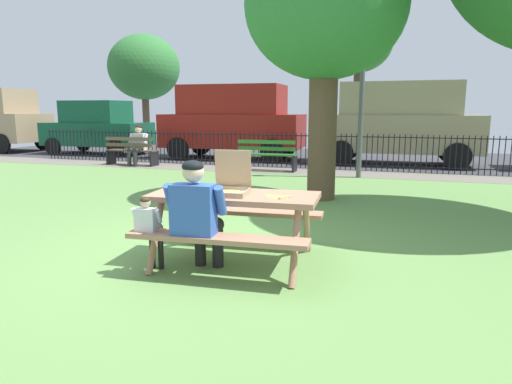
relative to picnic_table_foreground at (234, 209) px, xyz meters
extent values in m
cube|color=#648F4A|center=(-0.52, 2.27, -0.61)|extent=(28.00, 11.97, 0.02)
cube|color=slate|center=(-0.52, 7.56, -0.60)|extent=(28.00, 1.40, 0.01)
cube|color=#38383D|center=(-0.52, 11.57, -0.60)|extent=(28.00, 6.62, 0.01)
cube|color=#A5755C|center=(0.00, 0.00, 0.14)|extent=(1.84, 0.87, 0.06)
cube|color=#A5755C|center=(0.04, -0.60, -0.16)|extent=(1.81, 0.39, 0.05)
cube|color=#A5755C|center=(-0.04, 0.60, -0.16)|extent=(1.81, 0.39, 0.05)
cylinder|color=#A5755C|center=(-0.71, -0.46, -0.24)|extent=(0.10, 0.44, 0.74)
cylinder|color=#A5755C|center=(-0.76, 0.37, -0.24)|extent=(0.10, 0.44, 0.74)
cylinder|color=#A5755C|center=(0.76, -0.37, -0.24)|extent=(0.10, 0.44, 0.74)
cylinder|color=#A5755C|center=(0.71, 0.46, -0.24)|extent=(0.10, 0.44, 0.74)
cube|color=tan|center=(-0.04, -0.07, 0.18)|extent=(0.45, 0.45, 0.01)
cube|color=silver|center=(-0.04, -0.07, 0.19)|extent=(0.41, 0.41, 0.00)
cube|color=tan|center=(-0.02, -0.27, 0.21)|extent=(0.40, 0.06, 0.04)
cube|color=tan|center=(-0.06, 0.12, 0.21)|extent=(0.40, 0.06, 0.04)
cube|color=tan|center=(-0.23, -0.10, 0.21)|extent=(0.06, 0.40, 0.04)
cube|color=tan|center=(0.16, -0.05, 0.21)|extent=(0.06, 0.40, 0.04)
cube|color=tan|center=(-0.06, 0.14, 0.43)|extent=(0.41, 0.10, 0.40)
cylinder|color=tan|center=(-0.04, -0.07, 0.19)|extent=(0.34, 0.34, 0.01)
cylinder|color=#F9E26F|center=(-0.04, -0.07, 0.20)|extent=(0.32, 0.32, 0.00)
pyramid|color=#F0C051|center=(0.48, -0.03, 0.18)|extent=(0.28, 0.25, 0.01)
cube|color=tan|center=(0.59, -0.09, 0.18)|extent=(0.10, 0.15, 0.02)
cylinder|color=black|center=(-0.32, -0.20, -0.38)|extent=(0.12, 0.12, 0.44)
cylinder|color=black|center=(-0.31, -0.41, -0.13)|extent=(0.18, 0.43, 0.15)
cylinder|color=black|center=(-0.12, -0.19, -0.38)|extent=(0.12, 0.12, 0.44)
cylinder|color=black|center=(-0.11, -0.40, -0.13)|extent=(0.18, 0.43, 0.15)
cube|color=#3359B2|center=(-0.19, -0.61, 0.10)|extent=(0.43, 0.25, 0.52)
cylinder|color=#3359B2|center=(-0.46, -0.58, 0.21)|extent=(0.10, 0.21, 0.31)
cylinder|color=#3359B2|center=(0.06, -0.55, 0.21)|extent=(0.10, 0.21, 0.31)
sphere|color=beige|center=(-0.19, -0.59, 0.48)|extent=(0.21, 0.21, 0.21)
ellipsoid|color=black|center=(-0.19, -0.60, 0.53)|extent=(0.21, 0.20, 0.12)
cylinder|color=black|center=(-0.77, -0.44, -0.38)|extent=(0.06, 0.06, 0.44)
cylinder|color=black|center=(-0.76, -0.55, -0.14)|extent=(0.09, 0.21, 0.07)
cylinder|color=black|center=(-0.67, -0.44, -0.38)|extent=(0.06, 0.06, 0.44)
cylinder|color=black|center=(-0.66, -0.54, -0.14)|extent=(0.09, 0.21, 0.07)
cube|color=silver|center=(-0.70, -0.65, -0.03)|extent=(0.21, 0.12, 0.26)
cylinder|color=silver|center=(-0.83, -0.63, 0.02)|extent=(0.05, 0.11, 0.15)
cylinder|color=silver|center=(-0.58, -0.61, 0.02)|extent=(0.05, 0.11, 0.15)
sphere|color=beige|center=(-0.70, -0.64, 0.16)|extent=(0.10, 0.10, 0.10)
ellipsoid|color=#302714|center=(-0.70, -0.64, 0.18)|extent=(0.10, 0.10, 0.06)
cylinder|color=black|center=(-0.52, 8.26, 0.33)|extent=(18.61, 0.03, 0.03)
cylinder|color=black|center=(-0.52, 8.26, -0.45)|extent=(18.61, 0.03, 0.03)
cylinder|color=black|center=(-9.75, 8.26, -0.09)|extent=(0.02, 0.02, 1.01)
cylinder|color=black|center=(-9.61, 8.26, -0.09)|extent=(0.02, 0.02, 1.01)
cylinder|color=black|center=(-9.47, 8.26, -0.09)|extent=(0.02, 0.02, 1.01)
cylinder|color=black|center=(-9.33, 8.26, -0.09)|extent=(0.02, 0.02, 1.01)
cylinder|color=black|center=(-9.19, 8.26, -0.09)|extent=(0.02, 0.02, 1.01)
cylinder|color=black|center=(-9.05, 8.26, -0.09)|extent=(0.02, 0.02, 1.01)
cylinder|color=black|center=(-8.91, 8.26, -0.09)|extent=(0.02, 0.02, 1.01)
cylinder|color=black|center=(-8.77, 8.26, -0.09)|extent=(0.02, 0.02, 1.01)
cylinder|color=black|center=(-8.62, 8.26, -0.09)|extent=(0.02, 0.02, 1.01)
cylinder|color=black|center=(-8.48, 8.26, -0.09)|extent=(0.02, 0.02, 1.01)
cylinder|color=black|center=(-8.34, 8.26, -0.09)|extent=(0.02, 0.02, 1.01)
cylinder|color=black|center=(-8.20, 8.26, -0.09)|extent=(0.02, 0.02, 1.01)
cylinder|color=black|center=(-8.06, 8.26, -0.09)|extent=(0.02, 0.02, 1.01)
cylinder|color=black|center=(-7.92, 8.26, -0.09)|extent=(0.02, 0.02, 1.01)
cylinder|color=black|center=(-7.78, 8.26, -0.09)|extent=(0.02, 0.02, 1.01)
cylinder|color=black|center=(-7.64, 8.26, -0.09)|extent=(0.02, 0.02, 1.01)
cylinder|color=black|center=(-7.50, 8.26, -0.09)|extent=(0.02, 0.02, 1.01)
cylinder|color=black|center=(-7.36, 8.26, -0.09)|extent=(0.02, 0.02, 1.01)
cylinder|color=black|center=(-7.22, 8.26, -0.09)|extent=(0.02, 0.02, 1.01)
cylinder|color=black|center=(-7.07, 8.26, -0.09)|extent=(0.02, 0.02, 1.01)
cylinder|color=black|center=(-6.93, 8.26, -0.09)|extent=(0.02, 0.02, 1.01)
cylinder|color=black|center=(-6.79, 8.26, -0.09)|extent=(0.02, 0.02, 1.01)
cylinder|color=black|center=(-6.65, 8.26, -0.09)|extent=(0.02, 0.02, 1.01)
cylinder|color=black|center=(-6.51, 8.26, -0.09)|extent=(0.02, 0.02, 1.01)
cylinder|color=black|center=(-6.37, 8.26, -0.09)|extent=(0.02, 0.02, 1.01)
cylinder|color=black|center=(-6.23, 8.26, -0.09)|extent=(0.02, 0.02, 1.01)
cylinder|color=black|center=(-6.09, 8.26, -0.09)|extent=(0.02, 0.02, 1.01)
cylinder|color=black|center=(-5.95, 8.26, -0.09)|extent=(0.02, 0.02, 1.01)
cylinder|color=black|center=(-5.81, 8.26, -0.09)|extent=(0.02, 0.02, 1.01)
cylinder|color=black|center=(-5.66, 8.26, -0.09)|extent=(0.02, 0.02, 1.01)
cylinder|color=black|center=(-5.52, 8.26, -0.09)|extent=(0.02, 0.02, 1.01)
cylinder|color=black|center=(-5.38, 8.26, -0.09)|extent=(0.02, 0.02, 1.01)
cylinder|color=black|center=(-5.24, 8.26, -0.09)|extent=(0.02, 0.02, 1.01)
cylinder|color=black|center=(-5.10, 8.26, -0.09)|extent=(0.02, 0.02, 1.01)
cylinder|color=black|center=(-4.96, 8.26, -0.09)|extent=(0.02, 0.02, 1.01)
cylinder|color=black|center=(-4.82, 8.26, -0.09)|extent=(0.02, 0.02, 1.01)
cylinder|color=black|center=(-4.68, 8.26, -0.09)|extent=(0.02, 0.02, 1.01)
cylinder|color=black|center=(-4.54, 8.26, -0.09)|extent=(0.02, 0.02, 1.01)
cylinder|color=black|center=(-4.40, 8.26, -0.09)|extent=(0.02, 0.02, 1.01)
cylinder|color=black|center=(-4.26, 8.26, -0.09)|extent=(0.02, 0.02, 1.01)
cylinder|color=black|center=(-4.11, 8.26, -0.09)|extent=(0.02, 0.02, 1.01)
cylinder|color=black|center=(-3.97, 8.26, -0.09)|extent=(0.02, 0.02, 1.01)
cylinder|color=black|center=(-3.83, 8.26, -0.09)|extent=(0.02, 0.02, 1.01)
cylinder|color=black|center=(-3.69, 8.26, -0.09)|extent=(0.02, 0.02, 1.01)
cylinder|color=black|center=(-3.55, 8.26, -0.09)|extent=(0.02, 0.02, 1.01)
cylinder|color=black|center=(-3.41, 8.26, -0.09)|extent=(0.02, 0.02, 1.01)
cylinder|color=black|center=(-3.27, 8.26, -0.09)|extent=(0.02, 0.02, 1.01)
cylinder|color=black|center=(-3.13, 8.26, -0.09)|extent=(0.02, 0.02, 1.01)
cylinder|color=black|center=(-2.99, 8.26, -0.09)|extent=(0.02, 0.02, 1.01)
cylinder|color=black|center=(-2.85, 8.26, -0.09)|extent=(0.02, 0.02, 1.01)
cylinder|color=black|center=(-2.70, 8.26, -0.09)|extent=(0.02, 0.02, 1.01)
cylinder|color=black|center=(-2.56, 8.26, -0.09)|extent=(0.02, 0.02, 1.01)
cylinder|color=black|center=(-2.42, 8.26, -0.09)|extent=(0.02, 0.02, 1.01)
cylinder|color=black|center=(-2.28, 8.26, -0.09)|extent=(0.02, 0.02, 1.01)
cylinder|color=black|center=(-2.14, 8.26, -0.09)|extent=(0.02, 0.02, 1.01)
cylinder|color=black|center=(-2.00, 8.26, -0.09)|extent=(0.02, 0.02, 1.01)
cylinder|color=black|center=(-1.86, 8.26, -0.09)|extent=(0.02, 0.02, 1.01)
cylinder|color=black|center=(-1.72, 8.26, -0.09)|extent=(0.02, 0.02, 1.01)
cylinder|color=black|center=(-1.58, 8.26, -0.09)|extent=(0.02, 0.02, 1.01)
cylinder|color=black|center=(-1.44, 8.26, -0.09)|extent=(0.02, 0.02, 1.01)
cylinder|color=black|center=(-1.29, 8.26, -0.09)|extent=(0.02, 0.02, 1.01)
cylinder|color=black|center=(-1.15, 8.26, -0.09)|extent=(0.02, 0.02, 1.01)
cylinder|color=black|center=(-1.01, 8.26, -0.09)|extent=(0.02, 0.02, 1.01)
cylinder|color=black|center=(-0.87, 8.26, -0.09)|extent=(0.02, 0.02, 1.01)
cylinder|color=black|center=(-0.73, 8.26, -0.09)|extent=(0.02, 0.02, 1.01)
cylinder|color=black|center=(-0.59, 8.26, -0.09)|extent=(0.02, 0.02, 1.01)
cylinder|color=black|center=(-0.45, 8.26, -0.09)|extent=(0.02, 0.02, 1.01)
cylinder|color=black|center=(-0.31, 8.26, -0.09)|extent=(0.02, 0.02, 1.01)
cylinder|color=black|center=(-0.17, 8.26, -0.09)|extent=(0.02, 0.02, 1.01)
cylinder|color=black|center=(-0.03, 8.26, -0.09)|extent=(0.02, 0.02, 1.01)
cylinder|color=black|center=(0.11, 8.26, -0.09)|extent=(0.02, 0.02, 1.01)
cylinder|color=black|center=(0.26, 8.26, -0.09)|extent=(0.02, 0.02, 1.01)
cylinder|color=black|center=(0.40, 8.26, -0.09)|extent=(0.02, 0.02, 1.01)
cylinder|color=black|center=(0.54, 8.26, -0.09)|extent=(0.02, 0.02, 1.01)
cylinder|color=black|center=(0.68, 8.26, -0.09)|extent=(0.02, 0.02, 1.01)
cylinder|color=black|center=(0.82, 8.26, -0.09)|extent=(0.02, 0.02, 1.01)
cylinder|color=black|center=(0.96, 8.26, -0.09)|extent=(0.02, 0.02, 1.01)
cylinder|color=black|center=(1.10, 8.26, -0.09)|extent=(0.02, 0.02, 1.01)
cylinder|color=black|center=(1.24, 8.26, -0.09)|extent=(0.02, 0.02, 1.01)
cylinder|color=black|center=(1.38, 8.26, -0.09)|extent=(0.02, 0.02, 1.01)
cylinder|color=black|center=(1.52, 8.26, -0.09)|extent=(0.02, 0.02, 1.01)
cylinder|color=black|center=(1.67, 8.26, -0.09)|extent=(0.02, 0.02, 1.01)
cylinder|color=black|center=(1.81, 8.26, -0.09)|extent=(0.02, 0.02, 1.01)
cylinder|color=black|center=(1.95, 8.26, -0.09)|extent=(0.02, 0.02, 1.01)
cylinder|color=black|center=(2.09, 8.26, -0.09)|extent=(0.02, 0.02, 1.01)
cylinder|color=black|center=(2.23, 8.26, -0.09)|extent=(0.02, 0.02, 1.01)
cylinder|color=black|center=(2.37, 8.26, -0.09)|extent=(0.02, 0.02, 1.01)
cylinder|color=black|center=(2.51, 8.26, -0.09)|extent=(0.02, 0.02, 1.01)
cylinder|color=black|center=(2.65, 8.26, -0.09)|extent=(0.02, 0.02, 1.01)
cylinder|color=black|center=(2.79, 8.26, -0.09)|extent=(0.02, 0.02, 1.01)
cylinder|color=black|center=(2.93, 8.26, -0.09)|extent=(0.02, 0.02, 1.01)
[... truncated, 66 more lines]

